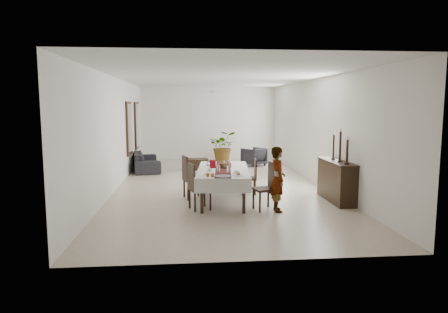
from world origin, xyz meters
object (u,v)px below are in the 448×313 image
red_pitcher (213,164)px  sofa (146,161)px  woman (278,179)px  dining_table_top (223,170)px  sideboard_body (336,182)px

red_pitcher → sofa: 5.34m
woman → dining_table_top: bearing=44.7°
sofa → red_pitcher: bearing=-164.7°
woman → sideboard_body: (1.70, 0.85, -0.25)m
dining_table_top → woman: woman is taller
sideboard_body → sofa: sideboard_body is taller
red_pitcher → sofa: (-2.18, 4.84, -0.58)m
woman → sideboard_body: woman is taller
woman → sofa: woman is taller
sideboard_body → sofa: size_ratio=0.72×
woman → sideboard_body: bearing=-64.2°
sideboard_body → sofa: bearing=134.9°
red_pitcher → sideboard_body: red_pitcher is taller
dining_table_top → sofa: bearing=121.0°
woman → sofa: 7.11m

